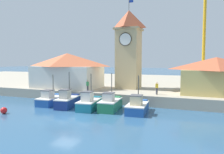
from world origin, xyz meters
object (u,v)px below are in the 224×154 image
fishing_boat_left_inner (89,103)px  warehouse_left (67,70)px  fishing_boat_mid_left (110,104)px  warehouse_right (216,75)px  fishing_boat_left_outer (68,101)px  mooring_buoy (4,110)px  fishing_boat_center (137,106)px  clock_tower (129,47)px  dock_worker_along_quay (88,86)px  port_crane_near (204,40)px  dock_worker_near_tower (157,88)px  fishing_boat_far_left (51,99)px

fishing_boat_left_inner → warehouse_left: warehouse_left is taller
fishing_boat_mid_left → warehouse_right: size_ratio=0.49×
fishing_boat_left_outer → fishing_boat_left_inner: size_ratio=0.99×
warehouse_left → mooring_buoy: size_ratio=15.17×
fishing_boat_left_inner → mooring_buoy: (-7.80, -5.38, -0.39)m
fishing_boat_center → warehouse_left: bearing=152.3°
fishing_boat_left_outer → clock_tower: bearing=64.5°
mooring_buoy → dock_worker_along_quay: 11.33m
fishing_boat_left_outer → fishing_boat_center: 8.92m
fishing_boat_left_inner → port_crane_near: (13.08, 21.90, 8.88)m
fishing_boat_mid_left → warehouse_right: (11.85, 8.19, 3.13)m
fishing_boat_center → warehouse_right: (8.56, 8.26, 3.21)m
fishing_boat_mid_left → mooring_buoy: size_ratio=6.19×
warehouse_left → port_crane_near: bearing=34.4°
fishing_boat_left_outer → dock_worker_near_tower: bearing=27.5°
fishing_boat_far_left → dock_worker_along_quay: size_ratio=2.74×
fishing_boat_mid_left → port_crane_near: port_crane_near is taller
fishing_boat_center → clock_tower: (-4.03, 9.91, 7.21)m
fishing_boat_center → port_crane_near: size_ratio=0.22×
warehouse_left → dock_worker_near_tower: size_ratio=6.68×
fishing_boat_far_left → port_crane_near: 29.99m
port_crane_near → dock_worker_near_tower: size_ratio=13.19×
clock_tower → warehouse_right: 13.31m
fishing_boat_left_outer → warehouse_right: warehouse_right is taller
fishing_boat_center → mooring_buoy: 14.79m
fishing_boat_far_left → dock_worker_near_tower: (13.11, 4.85, 1.55)m
warehouse_left → fishing_boat_far_left: bearing=-75.1°
fishing_boat_center → fishing_boat_left_inner: bearing=-176.0°
fishing_boat_left_inner → dock_worker_near_tower: 9.06m
dock_worker_along_quay → fishing_boat_mid_left: bearing=-38.4°
warehouse_right → dock_worker_near_tower: (-7.24, -3.27, -1.66)m
mooring_buoy → warehouse_left: bearing=90.2°
warehouse_right → dock_worker_near_tower: 8.11m
fishing_boat_center → warehouse_left: (-13.66, 7.16, 3.58)m
fishing_boat_left_outer → warehouse_right: size_ratio=0.51×
clock_tower → warehouse_left: size_ratio=1.29×
mooring_buoy → dock_worker_along_quay: (5.25, 9.87, 1.89)m
port_crane_near → dock_worker_near_tower: port_crane_near is taller
warehouse_right → clock_tower: bearing=172.6°
fishing_boat_mid_left → dock_worker_along_quay: bearing=141.6°
clock_tower → dock_worker_near_tower: (5.35, -4.91, -5.66)m
clock_tower → warehouse_left: clock_tower is taller
clock_tower → dock_worker_near_tower: size_ratio=8.60×
warehouse_right → dock_worker_near_tower: size_ratio=5.54×
port_crane_near → dock_worker_near_tower: (-5.95, -16.50, -7.39)m
dock_worker_along_quay → port_crane_near: bearing=48.1°
warehouse_left → dock_worker_near_tower: bearing=-8.2°
fishing_boat_left_inner → mooring_buoy: fishing_boat_left_inner is taller
fishing_boat_mid_left → port_crane_near: bearing=63.7°
dock_worker_along_quay → dock_worker_near_tower: bearing=5.4°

